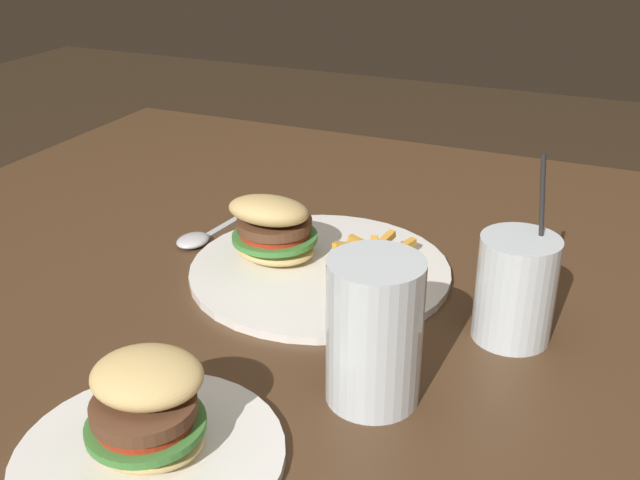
{
  "coord_description": "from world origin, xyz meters",
  "views": [
    {
      "loc": [
        -0.23,
        0.66,
        1.14
      ],
      "look_at": [
        0.1,
        -0.08,
        0.75
      ],
      "focal_mm": 42.0,
      "sensor_mm": 36.0,
      "label": 1
    }
  ],
  "objects_px": {
    "spoon": "(197,238)",
    "meal_plate_far": "(148,431)",
    "meal_plate_near": "(305,253)",
    "juice_glass": "(515,293)",
    "beer_glass": "(374,335)"
  },
  "relations": [
    {
      "from": "spoon",
      "to": "meal_plate_far",
      "type": "distance_m",
      "value": 0.42
    },
    {
      "from": "meal_plate_near",
      "to": "spoon",
      "type": "relative_size",
      "value": 2.01
    },
    {
      "from": "meal_plate_near",
      "to": "spoon",
      "type": "height_order",
      "value": "meal_plate_near"
    },
    {
      "from": "juice_glass",
      "to": "meal_plate_far",
      "type": "relative_size",
      "value": 0.87
    },
    {
      "from": "spoon",
      "to": "juice_glass",
      "type": "bearing_deg",
      "value": 88.4
    },
    {
      "from": "beer_glass",
      "to": "juice_glass",
      "type": "distance_m",
      "value": 0.18
    },
    {
      "from": "juice_glass",
      "to": "meal_plate_far",
      "type": "height_order",
      "value": "juice_glass"
    },
    {
      "from": "juice_glass",
      "to": "meal_plate_near",
      "type": "bearing_deg",
      "value": -10.04
    },
    {
      "from": "meal_plate_near",
      "to": "beer_glass",
      "type": "distance_m",
      "value": 0.26
    },
    {
      "from": "juice_glass",
      "to": "spoon",
      "type": "relative_size",
      "value": 1.23
    },
    {
      "from": "meal_plate_near",
      "to": "juice_glass",
      "type": "bearing_deg",
      "value": 169.96
    },
    {
      "from": "juice_glass",
      "to": "spoon",
      "type": "height_order",
      "value": "juice_glass"
    },
    {
      "from": "beer_glass",
      "to": "juice_glass",
      "type": "height_order",
      "value": "juice_glass"
    },
    {
      "from": "spoon",
      "to": "meal_plate_far",
      "type": "height_order",
      "value": "meal_plate_far"
    },
    {
      "from": "meal_plate_far",
      "to": "meal_plate_near",
      "type": "bearing_deg",
      "value": -86.19
    }
  ]
}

